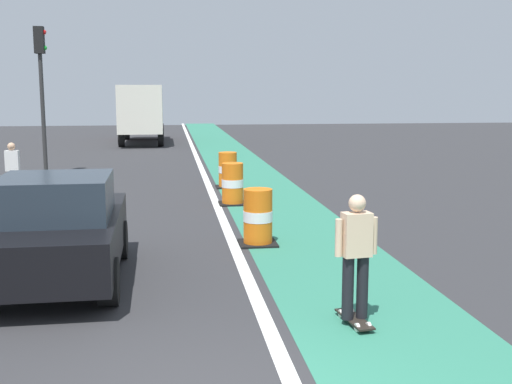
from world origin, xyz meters
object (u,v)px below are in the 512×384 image
pedestrian_crossing (13,171)px  skateboarder_on_lane (356,255)px  traffic_barrel_back (228,170)px  traffic_light_corner (41,74)px  parked_sedan_nearest (59,230)px  delivery_truck_down_block (142,110)px  traffic_barrel_front (258,217)px  traffic_barrel_mid (233,184)px

pedestrian_crossing → skateboarder_on_lane: bearing=-56.8°
traffic_barrel_back → traffic_light_corner: size_ratio=0.21×
parked_sedan_nearest → traffic_barrel_back: 10.06m
delivery_truck_down_block → pedestrian_crossing: (-2.62, -19.11, -0.98)m
delivery_truck_down_block → pedestrian_crossing: 19.32m
traffic_barrel_front → traffic_light_corner: (-5.97, 10.95, 2.97)m
traffic_barrel_back → pedestrian_crossing: bearing=-161.6°
traffic_barrel_front → traffic_light_corner: 12.82m
parked_sedan_nearest → delivery_truck_down_block: (0.22, 26.60, 1.01)m
traffic_light_corner → pedestrian_crossing: size_ratio=3.17×
skateboarder_on_lane → traffic_barrel_mid: bearing=94.5°
traffic_barrel_mid → traffic_barrel_back: size_ratio=1.00×
traffic_barrel_back → traffic_barrel_mid: bearing=-92.8°
parked_sedan_nearest → delivery_truck_down_block: 26.62m
traffic_barrel_back → traffic_light_corner: bearing=149.6°
pedestrian_crossing → traffic_barrel_back: bearing=18.4°
traffic_light_corner → pedestrian_crossing: 6.12m
traffic_light_corner → skateboarder_on_lane: bearing=-66.7°
delivery_truck_down_block → traffic_light_corner: bearing=-101.7°
delivery_truck_down_block → traffic_light_corner: 13.98m
traffic_barrel_mid → parked_sedan_nearest: bearing=-117.2°
traffic_barrel_mid → delivery_truck_down_block: delivery_truck_down_block is taller
traffic_barrel_mid → pedestrian_crossing: 5.83m
skateboarder_on_lane → pedestrian_crossing: size_ratio=1.05×
skateboarder_on_lane → traffic_light_corner: (-6.61, 15.35, 2.59)m
parked_sedan_nearest → pedestrian_crossing: (-2.40, 7.48, 0.03)m
traffic_light_corner → pedestrian_crossing: (0.18, -5.52, -2.64)m
traffic_barrel_back → traffic_light_corner: (-6.06, 3.56, 2.97)m
traffic_barrel_front → traffic_light_corner: bearing=118.6°
parked_sedan_nearest → traffic_light_corner: bearing=101.2°
parked_sedan_nearest → traffic_barrel_back: parked_sedan_nearest is taller
skateboarder_on_lane → traffic_light_corner: traffic_light_corner is taller
parked_sedan_nearest → traffic_barrel_back: (3.48, 9.43, -0.30)m
parked_sedan_nearest → traffic_barrel_mid: bearing=62.8°
traffic_barrel_front → traffic_barrel_back: bearing=89.3°
parked_sedan_nearest → traffic_barrel_mid: size_ratio=3.79×
skateboarder_on_lane → traffic_barrel_front: bearing=98.3°
traffic_barrel_mid → traffic_light_corner: bearing=132.4°
skateboarder_on_lane → traffic_barrel_back: (-0.55, 11.79, -0.38)m
skateboarder_on_lane → delivery_truck_down_block: bearing=97.5°
parked_sedan_nearest → pedestrian_crossing: size_ratio=2.57×
traffic_barrel_mid → traffic_barrel_back: same height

